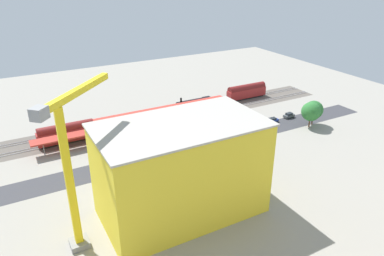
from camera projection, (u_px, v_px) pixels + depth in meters
name	position (u px, v px, depth m)	size (l,w,h in m)	color
ground_plane	(195.00, 141.00, 112.46)	(206.25, 206.25, 0.00)	gray
rail_bed	(167.00, 118.00, 129.30)	(128.91, 14.06, 0.01)	#5B544C
street_asphalt	(201.00, 145.00, 109.54)	(128.91, 9.00, 0.01)	#38383D
track_rails	(167.00, 117.00, 129.23)	(128.91, 8.15, 0.12)	#9E9EA8
platform_canopy_near	(143.00, 121.00, 115.99)	(68.06, 4.52, 4.38)	#A82D23
platform_canopy_far	(145.00, 112.00, 122.31)	(62.98, 4.49, 4.56)	#B73328
locomotive	(196.00, 104.00, 137.00)	(15.92, 3.03, 5.22)	black
passenger_coach	(247.00, 91.00, 146.72)	(17.38, 3.24, 5.92)	black
freight_coach_far	(66.00, 133.00, 110.24)	(17.21, 3.26, 6.16)	black
parked_car_0	(289.00, 116.00, 128.96)	(4.20, 1.98, 1.80)	black
parked_car_1	(272.00, 120.00, 125.36)	(4.29, 1.90, 1.57)	black
parked_car_2	(251.00, 125.00, 121.56)	(4.76, 1.85, 1.74)	black
parked_car_3	(231.00, 129.00, 118.11)	(4.65, 1.82, 1.78)	black
parked_car_4	(210.00, 135.00, 114.32)	(4.41, 2.04, 1.74)	black
construction_building	(181.00, 170.00, 76.26)	(33.79, 18.66, 20.68)	yellow
construction_roof_slab	(181.00, 125.00, 71.92)	(34.39, 19.26, 0.40)	#ADA89E
tower_crane	(71.00, 163.00, 64.47)	(16.59, 17.18, 30.47)	gray
box_truck_0	(198.00, 165.00, 95.62)	(10.11, 3.02, 3.35)	black
box_truck_1	(180.00, 167.00, 94.35)	(9.18, 3.01, 3.68)	black
street_tree_0	(314.00, 110.00, 121.64)	(6.19, 6.19, 8.46)	brown
street_tree_1	(311.00, 112.00, 119.66)	(6.33, 6.33, 8.72)	brown
street_tree_2	(231.00, 134.00, 105.71)	(6.14, 6.14, 7.83)	brown
traffic_light	(131.00, 140.00, 102.14)	(0.50, 0.36, 7.27)	#333333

